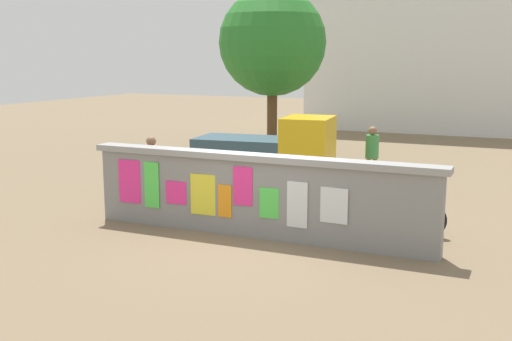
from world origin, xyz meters
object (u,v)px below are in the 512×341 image
(tree_roadside, at_px, (272,43))
(bicycle_near, at_px, (237,200))
(motorcycle, at_px, (383,183))
(person_bystander, at_px, (372,151))
(person_walking, at_px, (152,164))
(auto_rickshaw_truck, at_px, (271,152))
(bicycle_far, at_px, (401,216))

(tree_roadside, bearing_deg, bicycle_near, -72.10)
(motorcycle, relative_size, person_bystander, 1.17)
(bicycle_near, height_order, person_bystander, person_bystander)
(person_walking, distance_m, tree_roadside, 8.94)
(bicycle_near, bearing_deg, person_bystander, 64.13)
(tree_roadside, bearing_deg, person_walking, -85.94)
(auto_rickshaw_truck, height_order, bicycle_near, auto_rickshaw_truck)
(bicycle_far, bearing_deg, person_walking, -179.57)
(motorcycle, height_order, tree_roadside, tree_roadside)
(bicycle_near, height_order, bicycle_far, same)
(bicycle_near, relative_size, bicycle_far, 0.98)
(motorcycle, xyz_separation_m, tree_roadside, (-5.28, 5.88, 3.38))
(bicycle_far, height_order, person_walking, person_walking)
(bicycle_near, relative_size, tree_roadside, 0.29)
(person_bystander, distance_m, tree_roadside, 7.03)
(motorcycle, height_order, person_walking, person_walking)
(auto_rickshaw_truck, height_order, bicycle_far, auto_rickshaw_truck)
(motorcycle, height_order, bicycle_far, bicycle_far)
(motorcycle, xyz_separation_m, person_bystander, (-0.63, 1.44, 0.52))
(person_walking, bearing_deg, bicycle_far, 0.43)
(auto_rickshaw_truck, relative_size, bicycle_far, 2.21)
(auto_rickshaw_truck, bearing_deg, bicycle_near, -79.72)
(person_walking, relative_size, person_bystander, 1.00)
(motorcycle, height_order, bicycle_near, bicycle_near)
(bicycle_near, distance_m, person_walking, 2.21)
(auto_rickshaw_truck, relative_size, person_bystander, 2.31)
(bicycle_near, xyz_separation_m, person_walking, (-2.12, -0.04, 0.62))
(person_walking, bearing_deg, tree_roadside, 94.06)
(bicycle_far, xyz_separation_m, tree_roadside, (-6.19, 8.41, 3.48))
(bicycle_near, height_order, person_walking, person_walking)
(auto_rickshaw_truck, bearing_deg, tree_roadside, 112.48)
(motorcycle, bearing_deg, person_walking, -151.20)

